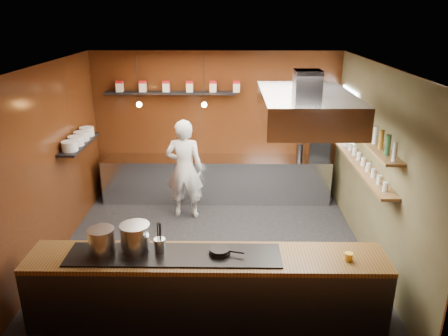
{
  "coord_description": "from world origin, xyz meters",
  "views": [
    {
      "loc": [
        0.28,
        -6.22,
        3.74
      ],
      "look_at": [
        0.18,
        0.4,
        1.34
      ],
      "focal_mm": 35.0,
      "sensor_mm": 36.0,
      "label": 1
    }
  ],
  "objects_px": {
    "stockpot_large": "(102,241)",
    "stockpot_small": "(135,237)",
    "extractor_hood": "(306,107)",
    "espresso_machine": "(320,149)",
    "chef": "(184,169)"
  },
  "relations": [
    {
      "from": "extractor_hood",
      "to": "stockpot_small",
      "type": "distance_m",
      "value": 2.81
    },
    {
      "from": "stockpot_large",
      "to": "espresso_machine",
      "type": "height_order",
      "value": "espresso_machine"
    },
    {
      "from": "espresso_machine",
      "to": "chef",
      "type": "height_order",
      "value": "chef"
    },
    {
      "from": "stockpot_large",
      "to": "espresso_machine",
      "type": "bearing_deg",
      "value": 48.37
    },
    {
      "from": "stockpot_small",
      "to": "chef",
      "type": "xyz_separation_m",
      "value": [
        0.31,
        2.89,
        -0.16
      ]
    },
    {
      "from": "stockpot_large",
      "to": "stockpot_small",
      "type": "xyz_separation_m",
      "value": [
        0.4,
        0.07,
        0.01
      ]
    },
    {
      "from": "extractor_hood",
      "to": "espresso_machine",
      "type": "distance_m",
      "value": 3.09
    },
    {
      "from": "extractor_hood",
      "to": "stockpot_large",
      "type": "bearing_deg",
      "value": -155.62
    },
    {
      "from": "stockpot_small",
      "to": "chef",
      "type": "bearing_deg",
      "value": 83.87
    },
    {
      "from": "extractor_hood",
      "to": "espresso_machine",
      "type": "bearing_deg",
      "value": 73.1
    },
    {
      "from": "extractor_hood",
      "to": "stockpot_large",
      "type": "distance_m",
      "value": 3.16
    },
    {
      "from": "espresso_machine",
      "to": "chef",
      "type": "bearing_deg",
      "value": -153.3
    },
    {
      "from": "stockpot_large",
      "to": "stockpot_small",
      "type": "height_order",
      "value": "stockpot_small"
    },
    {
      "from": "stockpot_small",
      "to": "espresso_machine",
      "type": "distance_m",
      "value": 4.78
    },
    {
      "from": "stockpot_large",
      "to": "extractor_hood",
      "type": "bearing_deg",
      "value": 24.38
    }
  ]
}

